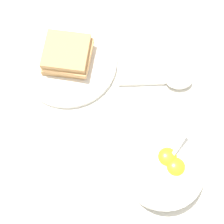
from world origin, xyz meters
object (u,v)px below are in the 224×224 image
object	(u,v)px
toast_plate	(68,62)
toast_sandwich	(67,55)
egg_bowl	(163,170)
soup_spoon	(172,81)

from	to	relation	value
toast_plate	toast_sandwich	world-z (taller)	toast_sandwich
toast_plate	toast_sandwich	distance (m)	0.03
egg_bowl	toast_sandwich	size ratio (longest dim) A/B	1.19
egg_bowl	soup_spoon	distance (m)	0.20
toast_plate	egg_bowl	bearing A→B (deg)	159.95
toast_sandwich	toast_plate	bearing A→B (deg)	108.23
egg_bowl	toast_sandwich	bearing A→B (deg)	-20.56
toast_sandwich	soup_spoon	size ratio (longest dim) A/B	0.88
egg_bowl	toast_plate	bearing A→B (deg)	-20.05
soup_spoon	toast_sandwich	bearing A→B (deg)	18.34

